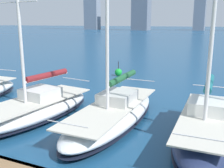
% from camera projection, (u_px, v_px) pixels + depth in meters
% --- Properties ---
extents(sailboat_teal, '(2.61, 7.68, 9.60)m').
position_uv_depth(sailboat_teal, '(205.00, 127.00, 11.17)').
color(sailboat_teal, navy).
rests_on(sailboat_teal, ground).
extents(sailboat_forest, '(2.76, 8.92, 10.60)m').
position_uv_depth(sailboat_forest, '(114.00, 112.00, 13.31)').
color(sailboat_forest, silver).
rests_on(sailboat_forest, ground).
extents(sailboat_maroon, '(3.87, 8.02, 9.28)m').
position_uv_depth(sailboat_maroon, '(35.00, 107.00, 14.04)').
color(sailboat_maroon, white).
rests_on(sailboat_maroon, ground).
extents(channel_buoy, '(0.70, 0.70, 1.40)m').
position_uv_depth(channel_buoy, '(118.00, 72.00, 25.14)').
color(channel_buoy, green).
rests_on(channel_buoy, ground).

